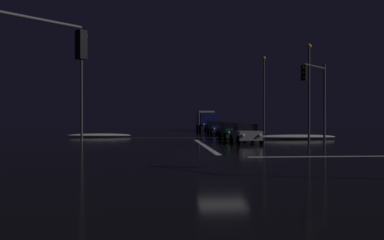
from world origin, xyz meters
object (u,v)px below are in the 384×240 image
(sedan_green, at_px, (232,131))
(box_truck, at_px, (206,120))
(sedan_blue, at_px, (217,128))
(streetlamp_right_far, at_px, (264,89))
(streetlamp_right_near, at_px, (309,85))
(traffic_signal_sw, at_px, (15,59))
(traffic_signal_ne, at_px, (316,89))
(sedan_silver, at_px, (246,133))
(sedan_black, at_px, (213,126))
(streetlamp_left_near, at_px, (82,82))
(sedan_gray, at_px, (228,129))

(sedan_green, distance_m, box_truck, 25.58)
(sedan_blue, xyz_separation_m, box_truck, (0.13, 13.58, 0.91))
(sedan_green, relative_size, streetlamp_right_far, 0.44)
(box_truck, bearing_deg, sedan_blue, -90.54)
(sedan_green, relative_size, streetlamp_right_near, 0.50)
(traffic_signal_sw, distance_m, traffic_signal_ne, 22.66)
(streetlamp_right_near, bearing_deg, sedan_silver, -154.65)
(traffic_signal_ne, height_order, streetlamp_right_near, streetlamp_right_near)
(streetlamp_right_far, bearing_deg, sedan_blue, -170.10)
(sedan_green, height_order, streetlamp_right_far, streetlamp_right_far)
(sedan_black, bearing_deg, traffic_signal_sw, -105.30)
(sedan_green, relative_size, box_truck, 0.52)
(sedan_blue, relative_size, box_truck, 0.52)
(box_truck, distance_m, traffic_signal_ne, 35.12)
(traffic_signal_sw, distance_m, streetlamp_right_near, 28.54)
(sedan_silver, height_order, streetlamp_right_near, streetlamp_right_near)
(sedan_silver, distance_m, box_truck, 31.52)
(traffic_signal_ne, bearing_deg, traffic_signal_sw, -135.00)
(streetlamp_left_near, bearing_deg, streetlamp_right_far, 38.78)
(sedan_silver, relative_size, streetlamp_right_near, 0.50)
(sedan_silver, relative_size, streetlamp_right_far, 0.44)
(sedan_blue, bearing_deg, sedan_silver, -90.44)
(sedan_green, distance_m, streetlamp_right_near, 8.24)
(sedan_gray, relative_size, streetlamp_right_near, 0.50)
(sedan_silver, bearing_deg, sedan_gray, 87.84)
(streetlamp_left_near, xyz_separation_m, streetlamp_right_far, (19.91, 16.00, 0.58))
(sedan_silver, relative_size, sedan_gray, 1.00)
(sedan_gray, bearing_deg, traffic_signal_ne, -74.23)
(sedan_silver, xyz_separation_m, traffic_signal_ne, (4.58, -3.26, 3.39))
(sedan_gray, distance_m, streetlamp_left_near, 16.88)
(box_truck, height_order, traffic_signal_ne, traffic_signal_ne)
(sedan_gray, relative_size, traffic_signal_sw, 0.77)
(streetlamp_left_near, bearing_deg, sedan_silver, -12.50)
(traffic_signal_ne, distance_m, streetlamp_right_far, 22.38)
(sedan_blue, relative_size, streetlamp_right_near, 0.50)
(sedan_blue, bearing_deg, streetlamp_right_far, 9.90)
(box_truck, distance_m, streetlamp_right_far, 14.45)
(streetlamp_right_far, bearing_deg, box_truck, 115.94)
(sedan_gray, relative_size, box_truck, 0.52)
(sedan_silver, height_order, sedan_gray, same)
(sedan_green, distance_m, sedan_blue, 11.97)
(streetlamp_left_near, height_order, streetlamp_right_near, streetlamp_left_near)
(sedan_blue, height_order, streetlamp_right_far, streetlamp_right_far)
(sedan_blue, distance_m, traffic_signal_sw, 39.09)
(sedan_gray, distance_m, traffic_signal_sw, 33.07)
(sedan_gray, height_order, streetlamp_right_far, streetlamp_right_far)
(box_truck, bearing_deg, traffic_signal_sw, -102.98)
(sedan_gray, height_order, streetlamp_left_near, streetlamp_left_near)
(sedan_green, distance_m, traffic_signal_sw, 27.84)
(streetlamp_right_far, relative_size, streetlamp_right_near, 1.14)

